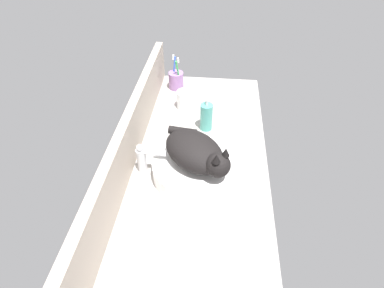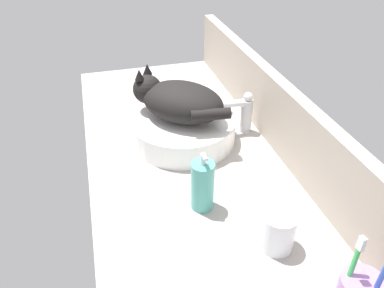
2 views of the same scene
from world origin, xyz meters
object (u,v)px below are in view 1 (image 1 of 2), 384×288
at_px(toothbrush_cup, 176,80).
at_px(water_glass, 184,100).
at_px(soap_dispenser, 206,117).
at_px(cat, 197,152).
at_px(sink_basin, 194,168).
at_px(faucet, 144,157).

relative_size(toothbrush_cup, water_glass, 2.04).
bearing_deg(soap_dispenser, water_glass, 36.70).
bearing_deg(cat, water_glass, 12.36).
xyz_separation_m(sink_basin, cat, (-0.01, -0.01, 0.10)).
bearing_deg(water_glass, faucet, 167.47).
xyz_separation_m(sink_basin, toothbrush_cup, (0.64, 0.16, 0.01)).
height_order(sink_basin, cat, cat).
distance_m(sink_basin, faucet, 0.20).
xyz_separation_m(cat, water_glass, (0.47, 0.10, -0.09)).
distance_m(toothbrush_cup, water_glass, 0.19).
height_order(sink_basin, toothbrush_cup, toothbrush_cup).
bearing_deg(soap_dispenser, faucet, 143.16).
bearing_deg(soap_dispenser, cat, 176.85).
xyz_separation_m(cat, toothbrush_cup, (0.65, 0.17, -0.08)).
bearing_deg(soap_dispenser, toothbrush_cup, 28.59).
bearing_deg(faucet, sink_basin, -91.43).
bearing_deg(toothbrush_cup, faucet, 176.98).
bearing_deg(toothbrush_cup, soap_dispenser, -151.41).
height_order(cat, water_glass, cat).
bearing_deg(water_glass, sink_basin, -168.71).
bearing_deg(sink_basin, cat, -128.30).
relative_size(cat, faucet, 2.20).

